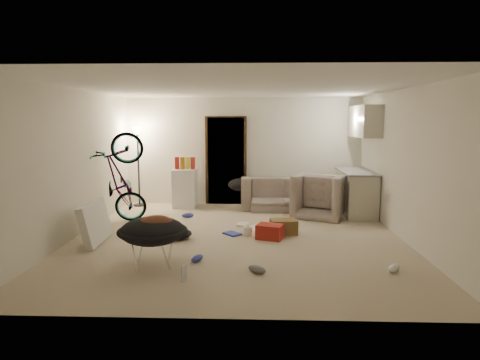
{
  "coord_description": "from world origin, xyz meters",
  "views": [
    {
      "loc": [
        0.29,
        -7.04,
        1.98
      ],
      "look_at": [
        0.02,
        0.6,
        0.9
      ],
      "focal_mm": 32.0,
      "sensor_mm": 36.0,
      "label": 1
    }
  ],
  "objects_px": {
    "mini_fridge": "(185,188)",
    "drink_case_b": "(270,232)",
    "floor_lamp": "(138,150)",
    "drink_case_a": "(284,227)",
    "juicer": "(248,230)",
    "bicycle": "(121,199)",
    "saucer_chair": "(153,237)",
    "kitchen_counter": "(356,193)",
    "sofa": "(283,197)",
    "tv_box": "(95,223)",
    "armchair": "(323,200)"
  },
  "relations": [
    {
      "from": "armchair",
      "to": "drink_case_a",
      "type": "distance_m",
      "value": 1.79
    },
    {
      "from": "bicycle",
      "to": "mini_fridge",
      "type": "bearing_deg",
      "value": -41.22
    },
    {
      "from": "drink_case_a",
      "to": "floor_lamp",
      "type": "bearing_deg",
      "value": 134.67
    },
    {
      "from": "sofa",
      "to": "drink_case_b",
      "type": "relative_size",
      "value": 4.42
    },
    {
      "from": "bicycle",
      "to": "tv_box",
      "type": "distance_m",
      "value": 1.37
    },
    {
      "from": "floor_lamp",
      "to": "saucer_chair",
      "type": "relative_size",
      "value": 1.91
    },
    {
      "from": "mini_fridge",
      "to": "saucer_chair",
      "type": "relative_size",
      "value": 0.92
    },
    {
      "from": "kitchen_counter",
      "to": "mini_fridge",
      "type": "distance_m",
      "value": 3.78
    },
    {
      "from": "armchair",
      "to": "drink_case_b",
      "type": "height_order",
      "value": "armchair"
    },
    {
      "from": "floor_lamp",
      "to": "drink_case_b",
      "type": "bearing_deg",
      "value": -42.57
    },
    {
      "from": "saucer_chair",
      "to": "drink_case_b",
      "type": "distance_m",
      "value": 2.17
    },
    {
      "from": "kitchen_counter",
      "to": "armchair",
      "type": "bearing_deg",
      "value": -163.7
    },
    {
      "from": "drink_case_a",
      "to": "sofa",
      "type": "bearing_deg",
      "value": 78.19
    },
    {
      "from": "juicer",
      "to": "floor_lamp",
      "type": "bearing_deg",
      "value": 135.57
    },
    {
      "from": "kitchen_counter",
      "to": "drink_case_a",
      "type": "relative_size",
      "value": 3.34
    },
    {
      "from": "bicycle",
      "to": "mini_fridge",
      "type": "xyz_separation_m",
      "value": [
        0.99,
        1.56,
        -0.03
      ]
    },
    {
      "from": "bicycle",
      "to": "floor_lamp",
      "type": "bearing_deg",
      "value": -5.49
    },
    {
      "from": "bicycle",
      "to": "drink_case_b",
      "type": "xyz_separation_m",
      "value": [
        2.84,
        -1.04,
        -0.35
      ]
    },
    {
      "from": "mini_fridge",
      "to": "drink_case_a",
      "type": "relative_size",
      "value": 1.94
    },
    {
      "from": "saucer_chair",
      "to": "tv_box",
      "type": "height_order",
      "value": "saucer_chair"
    },
    {
      "from": "bicycle",
      "to": "saucer_chair",
      "type": "bearing_deg",
      "value": -162.67
    },
    {
      "from": "floor_lamp",
      "to": "drink_case_b",
      "type": "distance_m",
      "value": 4.17
    },
    {
      "from": "saucer_chair",
      "to": "drink_case_b",
      "type": "bearing_deg",
      "value": 40.33
    },
    {
      "from": "bicycle",
      "to": "saucer_chair",
      "type": "relative_size",
      "value": 1.88
    },
    {
      "from": "mini_fridge",
      "to": "drink_case_b",
      "type": "height_order",
      "value": "mini_fridge"
    },
    {
      "from": "kitchen_counter",
      "to": "drink_case_b",
      "type": "xyz_separation_m",
      "value": [
        -1.89,
        -2.06,
        -0.32
      ]
    },
    {
      "from": "drink_case_a",
      "to": "saucer_chair",
      "type": "bearing_deg",
      "value": -146.36
    },
    {
      "from": "mini_fridge",
      "to": "juicer",
      "type": "xyz_separation_m",
      "value": [
        1.48,
        -2.42,
        -0.34
      ]
    },
    {
      "from": "sofa",
      "to": "saucer_chair",
      "type": "bearing_deg",
      "value": 62.09
    },
    {
      "from": "bicycle",
      "to": "drink_case_a",
      "type": "bearing_deg",
      "value": -112.19
    },
    {
      "from": "juicer",
      "to": "armchair",
      "type": "bearing_deg",
      "value": 47.15
    },
    {
      "from": "armchair",
      "to": "saucer_chair",
      "type": "height_order",
      "value": "saucer_chair"
    },
    {
      "from": "floor_lamp",
      "to": "tv_box",
      "type": "relative_size",
      "value": 1.81
    },
    {
      "from": "floor_lamp",
      "to": "drink_case_a",
      "type": "relative_size",
      "value": 4.03
    },
    {
      "from": "mini_fridge",
      "to": "tv_box",
      "type": "relative_size",
      "value": 0.87
    },
    {
      "from": "saucer_chair",
      "to": "sofa",
      "type": "bearing_deg",
      "value": 62.67
    },
    {
      "from": "armchair",
      "to": "kitchen_counter",
      "type": "bearing_deg",
      "value": -139.05
    },
    {
      "from": "kitchen_counter",
      "to": "sofa",
      "type": "height_order",
      "value": "kitchen_counter"
    },
    {
      "from": "sofa",
      "to": "tv_box",
      "type": "xyz_separation_m",
      "value": [
        -3.22,
        -2.82,
        0.06
      ]
    },
    {
      "from": "sofa",
      "to": "armchair",
      "type": "relative_size",
      "value": 1.86
    },
    {
      "from": "sofa",
      "to": "bicycle",
      "type": "distance_m",
      "value": 3.54
    },
    {
      "from": "floor_lamp",
      "to": "saucer_chair",
      "type": "xyz_separation_m",
      "value": [
        1.3,
        -4.1,
        -0.91
      ]
    },
    {
      "from": "floor_lamp",
      "to": "drink_case_b",
      "type": "height_order",
      "value": "floor_lamp"
    },
    {
      "from": "saucer_chair",
      "to": "drink_case_a",
      "type": "distance_m",
      "value": 2.56
    },
    {
      "from": "tv_box",
      "to": "drink_case_a",
      "type": "xyz_separation_m",
      "value": [
        3.09,
        0.63,
        -0.2
      ]
    },
    {
      "from": "drink_case_b",
      "to": "mini_fridge",
      "type": "bearing_deg",
      "value": 145.45
    },
    {
      "from": "mini_fridge",
      "to": "juicer",
      "type": "height_order",
      "value": "mini_fridge"
    },
    {
      "from": "kitchen_counter",
      "to": "mini_fridge",
      "type": "relative_size",
      "value": 1.72
    },
    {
      "from": "tv_box",
      "to": "juicer",
      "type": "distance_m",
      "value": 2.53
    },
    {
      "from": "tv_box",
      "to": "drink_case_b",
      "type": "distance_m",
      "value": 2.87
    }
  ]
}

